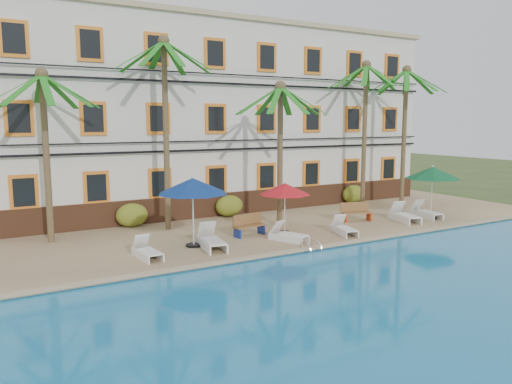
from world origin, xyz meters
TOP-DOWN VIEW (x-y plane):
  - ground at (0.00, 0.00)m, footprint 100.00×100.00m
  - pool_deck at (0.00, 5.00)m, footprint 30.00×12.00m
  - swimming_pool at (0.00, -7.00)m, footprint 26.00×12.00m
  - pool_coping at (0.00, -0.90)m, footprint 30.00×0.35m
  - hotel_building at (0.00, 9.98)m, footprint 25.40×6.44m
  - palm_a at (-9.74, 5.26)m, footprint 4.31×4.31m
  - palm_b at (-4.75, 5.26)m, footprint 4.31×4.31m
  - palm_c at (0.15, 3.51)m, footprint 4.31×4.31m
  - palm_d at (6.87, 5.23)m, footprint 4.31×4.31m
  - palm_e at (9.06, 4.37)m, footprint 4.31×4.31m
  - shrub_left at (-6.02, 6.60)m, footprint 1.50×0.90m
  - shrub_mid at (-0.95, 6.60)m, footprint 1.50×0.90m
  - shrub_right at (7.39, 6.60)m, footprint 1.50×0.90m
  - umbrella_blue at (-5.00, 1.74)m, footprint 2.79×2.79m
  - umbrella_red at (-0.60, 1.93)m, footprint 2.28×2.28m
  - umbrella_green at (7.58, 0.97)m, footprint 2.71×2.71m
  - lounger_a at (-7.12, 1.01)m, footprint 0.72×1.72m
  - lounger_b at (-4.52, 1.13)m, footprint 1.05×2.14m
  - lounger_c at (-1.27, 0.66)m, footprint 1.18×1.78m
  - lounger_d at (1.50, 0.45)m, footprint 1.03×1.80m
  - lounger_e at (5.89, 1.15)m, footprint 1.19×2.10m
  - lounger_f at (7.52, 1.28)m, footprint 0.85×1.92m
  - bench_left at (-2.22, 2.30)m, footprint 1.56×0.71m
  - bench_right at (3.92, 2.38)m, footprint 1.57×0.86m
  - pool_ladder at (-1.33, -1.00)m, footprint 0.54×0.74m

SIDE VIEW (x-z plane):
  - ground at x=0.00m, z-range 0.00..0.00m
  - swimming_pool at x=0.00m, z-range 0.00..0.20m
  - pool_deck at x=0.00m, z-range 0.00..0.25m
  - pool_ladder at x=-1.33m, z-range -0.12..0.62m
  - pool_coping at x=0.00m, z-range 0.25..0.31m
  - lounger_c at x=-1.27m, z-range 0.11..0.90m
  - lounger_a at x=-7.12m, z-range 0.11..0.91m
  - lounger_d at x=1.50m, z-range 0.11..0.91m
  - lounger_f at x=7.52m, z-range 0.10..0.97m
  - lounger_e at x=5.89m, z-range 0.09..1.02m
  - lounger_b at x=-4.52m, z-range 0.08..1.05m
  - bench_left at x=-2.22m, z-range 0.26..1.18m
  - bench_right at x=3.92m, z-range 0.26..1.18m
  - shrub_left at x=-6.02m, z-range 0.25..1.35m
  - shrub_mid at x=-0.95m, z-range 0.25..1.35m
  - shrub_right at x=7.39m, z-range 0.25..1.35m
  - umbrella_red at x=-0.60m, z-range 1.05..3.34m
  - umbrella_green at x=7.58m, z-range 1.21..3.91m
  - umbrella_blue at x=-5.00m, z-range 1.24..4.02m
  - palm_c at x=0.15m, z-range 1.27..7.99m
  - palm_a at x=-9.74m, z-range 1.30..8.25m
  - palm_e at x=9.06m, z-range 1.38..9.35m
  - hotel_building at x=0.00m, z-range 0.26..10.49m
  - palm_d at x=6.87m, z-range 1.40..9.60m
  - palm_b at x=-4.75m, z-range 1.42..10.01m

